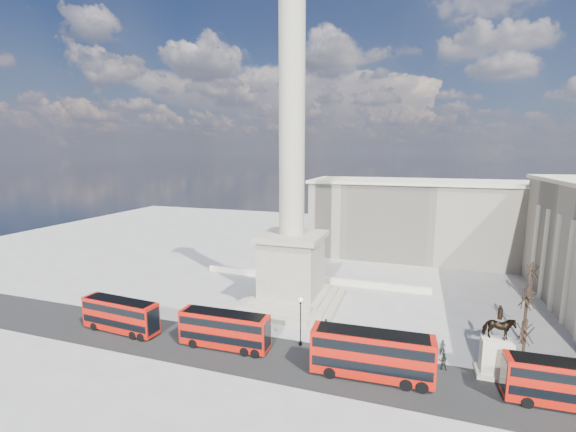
% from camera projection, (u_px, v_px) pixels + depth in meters
% --- Properties ---
extents(ground, '(180.00, 180.00, 0.00)m').
position_uv_depth(ground, '(280.00, 318.00, 52.64)').
color(ground, '#A29F99').
rests_on(ground, ground).
extents(asphalt_road, '(120.00, 9.00, 0.01)m').
position_uv_depth(asphalt_road, '(293.00, 361.00, 41.72)').
color(asphalt_road, black).
rests_on(asphalt_road, ground).
extents(nelsons_column, '(14.00, 14.00, 49.85)m').
position_uv_depth(nelsons_column, '(292.00, 219.00, 55.24)').
color(nelsons_column, '#A59D8A').
rests_on(nelsons_column, ground).
extents(balustrade_wall, '(40.00, 0.60, 1.10)m').
position_uv_depth(balustrade_wall, '(311.00, 279.00, 67.53)').
color(balustrade_wall, beige).
rests_on(balustrade_wall, ground).
extents(building_northeast, '(51.00, 17.00, 16.60)m').
position_uv_depth(building_northeast, '(430.00, 219.00, 82.48)').
color(building_northeast, '#B4AA93').
rests_on(building_northeast, ground).
extents(red_bus_a, '(10.56, 3.09, 4.23)m').
position_uv_depth(red_bus_a, '(121.00, 315.00, 48.31)').
color(red_bus_a, '#B81409').
rests_on(red_bus_a, ground).
extents(red_bus_b, '(10.64, 2.74, 4.29)m').
position_uv_depth(red_bus_b, '(225.00, 329.00, 44.27)').
color(red_bus_b, '#B81409').
rests_on(red_bus_b, ground).
extents(red_bus_c, '(12.09, 3.28, 4.86)m').
position_uv_depth(red_bus_c, '(372.00, 354.00, 38.24)').
color(red_bus_c, '#B81409').
rests_on(red_bus_c, ground).
extents(red_bus_d, '(10.55, 2.81, 4.25)m').
position_uv_depth(red_bus_d, '(571.00, 384.00, 33.78)').
color(red_bus_d, '#B81409').
rests_on(red_bus_d, ground).
extents(victorian_lamp, '(0.50, 0.50, 5.84)m').
position_uv_depth(victorian_lamp, '(301.00, 318.00, 44.65)').
color(victorian_lamp, black).
rests_on(victorian_lamp, ground).
extents(equestrian_statue, '(3.57, 2.68, 7.55)m').
position_uv_depth(equestrian_statue, '(497.00, 352.00, 38.59)').
color(equestrian_statue, beige).
rests_on(equestrian_statue, ground).
extents(bare_tree_near, '(1.57, 1.57, 6.87)m').
position_uv_depth(bare_tree_near, '(525.00, 331.00, 37.06)').
color(bare_tree_near, '#332319').
rests_on(bare_tree_near, ground).
extents(bare_tree_mid, '(1.96, 1.96, 7.42)m').
position_uv_depth(bare_tree_mid, '(527.00, 297.00, 44.62)').
color(bare_tree_mid, '#332319').
rests_on(bare_tree_mid, ground).
extents(bare_tree_far, '(1.69, 1.69, 6.92)m').
position_uv_depth(bare_tree_far, '(533.00, 269.00, 56.41)').
color(bare_tree_far, '#332319').
rests_on(bare_tree_far, ground).
extents(pedestrian_walking, '(0.67, 0.46, 1.77)m').
position_uv_depth(pedestrian_walking, '(443.00, 348.00, 42.81)').
color(pedestrian_walking, black).
rests_on(pedestrian_walking, ground).
extents(pedestrian_standing, '(0.93, 0.73, 1.86)m').
position_uv_depth(pedestrian_standing, '(443.00, 361.00, 40.05)').
color(pedestrian_standing, black).
rests_on(pedestrian_standing, ground).
extents(pedestrian_crossing, '(0.53, 0.99, 1.61)m').
position_uv_depth(pedestrian_crossing, '(326.00, 325.00, 48.77)').
color(pedestrian_crossing, black).
rests_on(pedestrian_crossing, ground).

